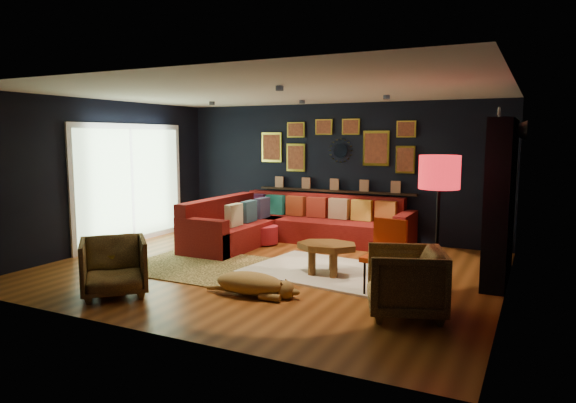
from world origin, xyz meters
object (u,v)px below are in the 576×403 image
at_px(coffee_table, 327,249).
at_px(dog, 250,279).
at_px(armchair_right, 406,278).
at_px(armchair_left, 114,264).
at_px(pouf, 265,235).
at_px(gold_stool, 112,270).
at_px(floor_lamp, 439,178).
at_px(orange_chair, 386,251).
at_px(sectional, 286,226).

height_order(coffee_table, dog, coffee_table).
bearing_deg(armchair_right, armchair_left, -95.08).
xyz_separation_m(pouf, gold_stool, (-0.48, -3.25, 0.05)).
bearing_deg(armchair_left, coffee_table, -1.37).
bearing_deg(floor_lamp, gold_stool, -160.44).
bearing_deg(pouf, armchair_right, -38.87).
distance_m(pouf, armchair_left, 3.48).
relative_size(coffee_table, orange_chair, 1.00).
distance_m(pouf, floor_lamp, 4.09).
height_order(sectional, floor_lamp, floor_lamp).
relative_size(sectional, dog, 2.77).
distance_m(armchair_left, floor_lamp, 4.10).
height_order(pouf, gold_stool, gold_stool).
xyz_separation_m(sectional, pouf, (-0.28, -0.31, -0.13)).
xyz_separation_m(sectional, orange_chair, (2.51, -2.23, 0.23)).
height_order(sectional, armchair_left, sectional).
height_order(sectional, coffee_table, sectional).
bearing_deg(dog, sectional, 103.89).
distance_m(pouf, gold_stool, 3.29).
bearing_deg(orange_chair, sectional, 147.61).
height_order(armchair_right, gold_stool, armchair_right).
bearing_deg(armchair_right, sectional, -154.38).
distance_m(armchair_left, armchair_right, 3.54).
xyz_separation_m(coffee_table, pouf, (-1.81, 1.46, -0.19)).
height_order(coffee_table, gold_stool, coffee_table).
height_order(coffee_table, armchair_left, armchair_left).
height_order(coffee_table, orange_chair, orange_chair).
xyz_separation_m(armchair_left, gold_stool, (-0.26, 0.22, -0.16)).
height_order(pouf, armchair_left, armchair_left).
distance_m(coffee_table, orange_chair, 1.10).
xyz_separation_m(pouf, armchair_left, (-0.23, -3.47, 0.21)).
bearing_deg(floor_lamp, orange_chair, -175.46).
relative_size(gold_stool, orange_chair, 0.50).
height_order(gold_stool, floor_lamp, floor_lamp).
distance_m(coffee_table, gold_stool, 2.92).
height_order(coffee_table, pouf, coffee_table).
xyz_separation_m(floor_lamp, dog, (-2.10, -0.86, -1.27)).
bearing_deg(sectional, armchair_left, -97.67).
relative_size(sectional, coffee_table, 3.62).
bearing_deg(orange_chair, gold_stool, -148.66).
bearing_deg(sectional, dog, -71.50).
height_order(armchair_right, dog, armchair_right).
relative_size(coffee_table, gold_stool, 2.02).
bearing_deg(pouf, sectional, 47.72).
relative_size(sectional, orange_chair, 3.64).
bearing_deg(gold_stool, orange_chair, 22.11).
bearing_deg(gold_stool, floor_lamp, 19.56).
relative_size(coffee_table, armchair_right, 1.13).
relative_size(sectional, gold_stool, 7.31).
xyz_separation_m(pouf, armchair_right, (3.19, -2.57, 0.23)).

